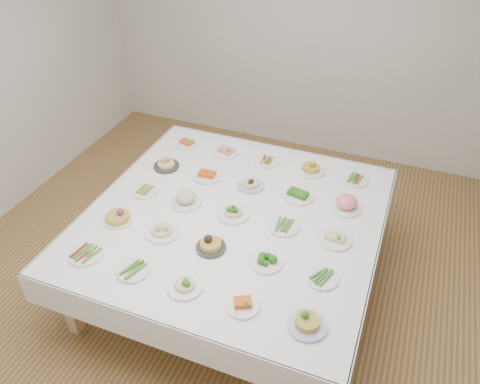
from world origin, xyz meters
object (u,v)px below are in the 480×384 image
at_px(display_table, 233,221).
at_px(dish_24, 355,179).
at_px(dish_12, 233,210).
at_px(dish_0, 86,253).

distance_m(display_table, dish_24, 1.18).
height_order(dish_12, dish_24, dish_12).
distance_m(display_table, dish_0, 1.17).
bearing_deg(dish_12, display_table, 103.98).
bearing_deg(display_table, dish_0, -134.87).
xyz_separation_m(dish_0, dish_12, (0.83, 0.82, 0.03)).
bearing_deg(dish_0, dish_12, 44.93).
bearing_deg(dish_0, dish_24, 45.18).
distance_m(dish_0, dish_12, 1.17).
xyz_separation_m(display_table, dish_12, (0.00, -0.00, 0.12)).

